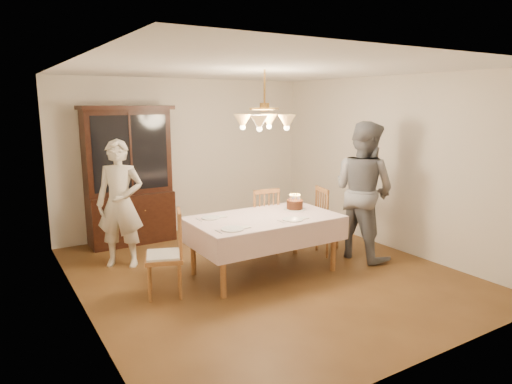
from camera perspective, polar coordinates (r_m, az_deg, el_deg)
ground at (r=6.11m, az=1.00°, el=-10.01°), size 5.00×5.00×0.00m
room_shell at (r=5.74m, az=1.05°, el=4.88°), size 5.00×5.00×5.00m
dining_table at (r=5.90m, az=1.02°, el=-3.82°), size 1.90×1.10×0.76m
china_hutch at (r=7.43m, az=-15.60°, el=1.70°), size 1.38×0.54×2.16m
chair_far_side at (r=6.72m, az=0.63°, el=-4.08°), size 0.48×0.46×1.00m
chair_left_end at (r=5.41m, az=-11.34°, el=-8.00°), size 0.54×0.56×1.00m
chair_right_end at (r=6.82m, az=9.50°, el=-4.00°), size 0.52×0.53×1.00m
elderly_woman at (r=6.40m, az=-16.62°, el=-1.42°), size 0.76×0.69×1.73m
adult_in_grey at (r=6.64m, az=13.25°, el=0.17°), size 0.88×1.05×1.95m
birthday_cake at (r=6.27m, az=4.87°, el=-1.65°), size 0.30×0.30×0.22m
place_setting_near_left at (r=5.30m, az=-2.87°, el=-4.63°), size 0.41×0.26×0.02m
place_setting_near_right at (r=5.74m, az=4.71°, el=-3.43°), size 0.40×0.26×0.02m
place_setting_far_left at (r=5.83m, az=-5.57°, el=-3.22°), size 0.38×0.23×0.02m
chandelier at (r=5.71m, az=1.06°, el=8.83°), size 0.62×0.62×0.73m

